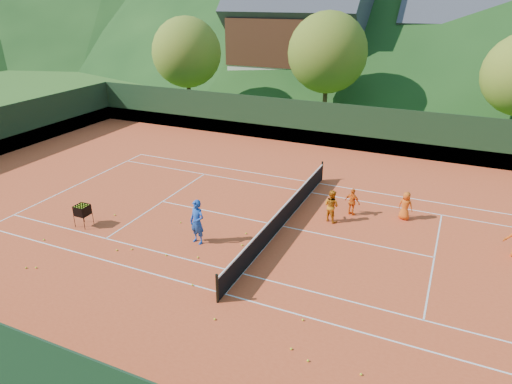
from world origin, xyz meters
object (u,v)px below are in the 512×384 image
at_px(student_a, 331,206).
at_px(student_c, 405,206).
at_px(ball_hopper, 82,211).
at_px(chalet_mid, 467,44).
at_px(tennis_net, 283,216).
at_px(coach, 197,222).
at_px(student_b, 352,202).
at_px(chalet_left, 299,35).

height_order(student_a, student_c, student_a).
distance_m(ball_hopper, chalet_mid, 40.35).
bearing_deg(tennis_net, student_a, 37.91).
height_order(coach, tennis_net, coach).
distance_m(coach, student_c, 9.46).
xyz_separation_m(student_a, student_c, (3.03, 1.56, -0.09)).
bearing_deg(tennis_net, coach, -133.78).
xyz_separation_m(student_b, tennis_net, (-2.53, -2.41, -0.15)).
bearing_deg(chalet_mid, coach, -103.26).
bearing_deg(coach, student_c, 50.16).
relative_size(chalet_left, chalet_mid, 1.09).
height_order(coach, chalet_mid, chalet_mid).
bearing_deg(student_c, chalet_left, -47.85).
height_order(coach, student_c, coach).
height_order(tennis_net, chalet_mid, chalet_mid).
xyz_separation_m(ball_hopper, chalet_left, (-1.94, 33.58, 4.88)).
bearing_deg(coach, student_b, 57.69).
relative_size(ball_hopper, chalet_left, 0.07).
bearing_deg(coach, tennis_net, 58.89).
xyz_separation_m(student_a, chalet_left, (-11.80, 28.60, 4.88)).
bearing_deg(chalet_left, student_b, -65.58).
height_order(student_c, chalet_left, chalet_left).
xyz_separation_m(student_b, ball_hopper, (-10.59, -6.00, 0.09)).
height_order(student_a, ball_hopper, student_a).
relative_size(student_c, chalet_left, 0.10).
distance_m(ball_hopper, chalet_left, 33.99).
height_order(student_b, tennis_net, student_b).
height_order(coach, student_a, coach).
bearing_deg(tennis_net, student_c, 31.55).
relative_size(coach, student_a, 1.27).
bearing_deg(student_c, tennis_net, 44.95).
xyz_separation_m(student_c, ball_hopper, (-12.89, -6.55, 0.08)).
bearing_deg(chalet_mid, ball_hopper, -110.51).
bearing_deg(tennis_net, student_b, 43.69).
bearing_deg(chalet_mid, student_a, -97.34).
distance_m(student_a, ball_hopper, 11.05).
bearing_deg(chalet_left, ball_hopper, -86.70).
height_order(student_b, student_c, student_c).
bearing_deg(student_a, student_c, -130.29).
relative_size(tennis_net, chalet_mid, 0.95).
distance_m(student_b, tennis_net, 3.50).
height_order(student_a, chalet_mid, chalet_mid).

